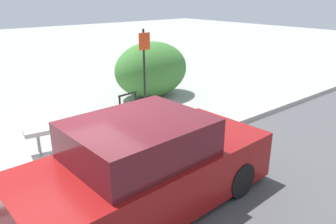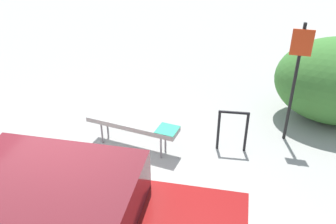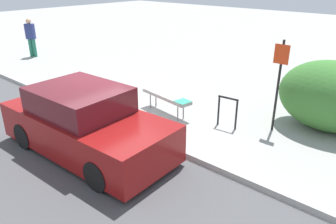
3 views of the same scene
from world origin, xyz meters
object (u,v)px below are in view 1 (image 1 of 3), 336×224
Objects in this scene: bike_rack at (128,105)px; sign_post at (144,63)px; bench at (67,126)px; parked_car_near at (147,168)px.

sign_post is at bearing 32.00° from bike_rack.
bench is 2.78m from parked_car_near.
bike_rack is at bearing -148.00° from sign_post.
sign_post is (2.75, 0.97, 0.88)m from bench.
bike_rack is 3.56m from parked_car_near.
bike_rack is 0.20× the size of parked_car_near.
bike_rack is at bearing 20.14° from bench.
bench is at bearing -160.55° from sign_post.
parked_car_near is (-1.68, -3.13, 0.16)m from bike_rack.
bench is at bearing -168.52° from bike_rack.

